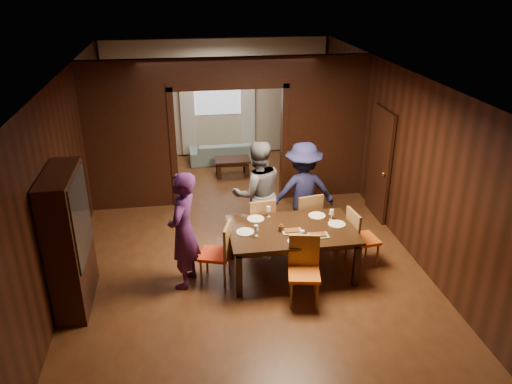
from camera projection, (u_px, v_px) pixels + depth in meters
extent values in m
plane|color=#4C2D15|center=(240.00, 237.00, 8.91)|extent=(9.00, 9.00, 0.00)
cube|color=silver|center=(238.00, 74.00, 7.72)|extent=(5.50, 9.00, 0.02)
cube|color=black|center=(217.00, 98.00, 12.37)|extent=(5.50, 0.02, 2.90)
cube|color=black|center=(68.00, 171.00, 7.93)|extent=(0.02, 9.00, 2.90)
cube|color=black|center=(396.00, 153.00, 8.69)|extent=(0.02, 9.00, 2.90)
cube|color=black|center=(130.00, 150.00, 9.59)|extent=(1.65, 0.15, 2.40)
cube|color=black|center=(324.00, 140.00, 10.12)|extent=(1.65, 0.15, 2.40)
cube|color=black|center=(228.00, 71.00, 9.26)|extent=(5.50, 0.15, 0.50)
cube|color=beige|center=(217.00, 98.00, 12.34)|extent=(5.40, 0.04, 2.85)
imported|color=#491F5C|center=(183.00, 231.00, 7.25)|extent=(0.64, 0.77, 1.81)
imported|color=#515157|center=(257.00, 193.00, 8.40)|extent=(0.97, 0.80, 1.85)
imported|color=#181A3E|center=(303.00, 191.00, 8.58)|extent=(1.14, 0.67, 1.76)
imported|color=#81A7A9|center=(225.00, 152.00, 12.29)|extent=(1.73, 0.71, 0.50)
imported|color=black|center=(300.00, 221.00, 7.75)|extent=(0.33, 0.33, 0.08)
cube|color=black|center=(291.00, 250.00, 7.76)|extent=(1.93, 1.20, 0.76)
cube|color=black|center=(232.00, 167.00, 11.49)|extent=(0.80, 0.50, 0.40)
cube|color=black|center=(69.00, 241.00, 6.79)|extent=(0.40, 1.20, 2.00)
cube|color=black|center=(380.00, 164.00, 9.30)|extent=(0.06, 0.90, 2.10)
cube|color=silver|center=(217.00, 88.00, 12.21)|extent=(1.20, 0.03, 1.30)
cube|color=white|center=(187.00, 108.00, 12.25)|extent=(0.35, 0.06, 2.40)
cube|color=white|center=(248.00, 106.00, 12.46)|extent=(0.35, 0.06, 2.40)
cylinder|color=silver|center=(245.00, 232.00, 7.50)|extent=(0.27, 0.27, 0.01)
cylinder|color=white|center=(256.00, 219.00, 7.90)|extent=(0.27, 0.27, 0.01)
cylinder|color=white|center=(317.00, 216.00, 8.00)|extent=(0.27, 0.27, 0.01)
cylinder|color=silver|center=(337.00, 224.00, 7.73)|extent=(0.27, 0.27, 0.01)
cylinder|color=silver|center=(297.00, 241.00, 7.24)|extent=(0.27, 0.27, 0.01)
cube|color=gray|center=(292.00, 231.00, 7.51)|extent=(0.30, 0.20, 0.04)
cube|color=gray|center=(318.00, 235.00, 7.39)|extent=(0.30, 0.20, 0.04)
cylinder|color=white|center=(302.00, 235.00, 7.29)|extent=(0.07, 0.07, 0.14)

